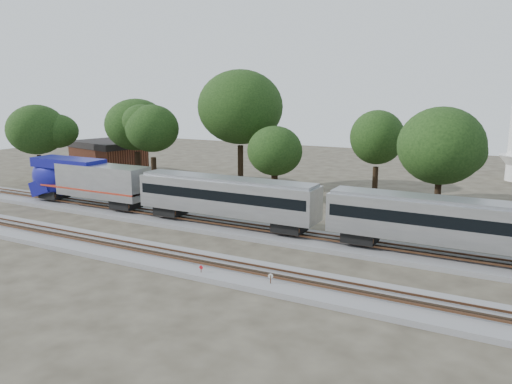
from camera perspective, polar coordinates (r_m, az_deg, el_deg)
ground at (r=44.32m, az=-8.29°, el=-5.99°), size 160.00×160.00×0.00m
track_far at (r=49.00m, az=-4.13°, el=-3.94°), size 160.00×5.00×0.73m
track_near at (r=41.28m, az=-11.61°, el=-7.13°), size 160.00×5.00×0.73m
switch_stand_red at (r=36.49m, az=-6.30°, el=-8.84°), size 0.29×0.05×0.92m
switch_stand_white at (r=34.29m, az=1.67°, el=-9.93°), size 0.33×0.17×1.09m
switch_lever at (r=35.59m, az=-2.86°, el=-10.07°), size 0.52×0.33×0.30m
brick_building at (r=83.76m, az=-16.51°, el=3.80°), size 12.56×10.10×5.34m
tree_0 at (r=77.38m, az=-23.77°, el=6.53°), size 7.96×7.96×11.22m
tree_1 at (r=73.82m, az=-13.51°, el=7.49°), size 8.61×8.61×12.14m
tree_2 at (r=67.73m, az=-11.78°, el=7.11°), size 8.47×8.47×11.95m
tree_3 at (r=67.33m, az=-1.82°, el=9.66°), size 11.26×11.26×15.87m
tree_4 at (r=59.95m, az=2.15°, el=4.70°), size 6.26×6.26×8.82m
tree_5 at (r=61.73m, az=13.68°, el=6.07°), size 7.88×7.88×11.11m
tree_6 at (r=50.64m, az=20.40°, el=4.96°), size 8.24×8.24×11.61m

